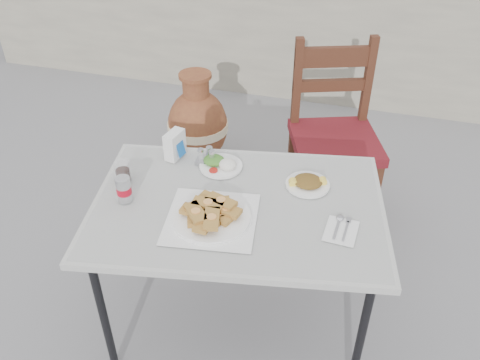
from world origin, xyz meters
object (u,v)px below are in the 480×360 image
(salad_chopped_plate, at_px, (308,183))
(terracotta_urn, at_px, (198,126))
(soda_can, at_px, (124,189))
(pide_plate, at_px, (211,213))
(cafe_table, at_px, (238,213))
(condiment_caddy, at_px, (208,157))
(salad_rice_plate, at_px, (220,164))
(napkin_holder, at_px, (175,145))
(cola_glass, at_px, (123,173))
(chair, at_px, (334,135))

(salad_chopped_plate, height_order, terracotta_urn, salad_chopped_plate)
(soda_can, bearing_deg, pide_plate, -2.36)
(cafe_table, bearing_deg, soda_can, -166.55)
(soda_can, distance_m, condiment_caddy, 0.43)
(pide_plate, xyz_separation_m, salad_rice_plate, (-0.08, 0.35, -0.01))
(napkin_holder, bearing_deg, soda_can, -91.50)
(cola_glass, bearing_deg, napkin_holder, 58.72)
(cafe_table, height_order, soda_can, soda_can)
(cola_glass, height_order, chair, chair)
(soda_can, relative_size, cola_glass, 1.17)
(pide_plate, xyz_separation_m, chair, (0.35, 1.06, -0.21))
(pide_plate, relative_size, terracotta_urn, 0.57)
(chair, bearing_deg, cola_glass, -150.52)
(pide_plate, height_order, salad_chopped_plate, pide_plate)
(pide_plate, height_order, napkin_holder, napkin_holder)
(cola_glass, bearing_deg, chair, 49.41)
(pide_plate, bearing_deg, salad_chopped_plate, 44.64)
(salad_rice_plate, height_order, napkin_holder, napkin_holder)
(cafe_table, distance_m, terracotta_urn, 1.37)
(napkin_holder, bearing_deg, salad_chopped_plate, 5.98)
(soda_can, bearing_deg, terracotta_urn, 97.54)
(salad_chopped_plate, bearing_deg, cafe_table, -142.09)
(salad_rice_plate, relative_size, condiment_caddy, 1.80)
(cola_glass, distance_m, napkin_holder, 0.28)
(cola_glass, bearing_deg, condiment_caddy, 38.38)
(cafe_table, bearing_deg, salad_chopped_plate, 37.91)
(chair, height_order, terracotta_urn, chair)
(salad_rice_plate, relative_size, cola_glass, 2.06)
(salad_rice_plate, distance_m, salad_chopped_plate, 0.40)
(napkin_holder, xyz_separation_m, terracotta_urn, (-0.25, 0.92, -0.46))
(salad_rice_plate, height_order, terracotta_urn, salad_rice_plate)
(salad_chopped_plate, bearing_deg, terracotta_urn, 131.64)
(salad_rice_plate, relative_size, salad_chopped_plate, 1.02)
(pide_plate, distance_m, salad_rice_plate, 0.36)
(pide_plate, xyz_separation_m, cola_glass, (-0.44, 0.13, 0.01))
(cafe_table, distance_m, salad_chopped_plate, 0.32)
(cafe_table, height_order, cola_glass, cola_glass)
(salad_rice_plate, xyz_separation_m, terracotta_urn, (-0.47, 0.94, -0.41))
(soda_can, relative_size, napkin_holder, 0.86)
(pide_plate, bearing_deg, chair, 71.60)
(pide_plate, height_order, cola_glass, cola_glass)
(pide_plate, relative_size, salad_chopped_plate, 2.11)
(pide_plate, height_order, chair, chair)
(salad_rice_plate, height_order, condiment_caddy, condiment_caddy)
(pide_plate, bearing_deg, cola_glass, 163.07)
(cola_glass, relative_size, terracotta_urn, 0.13)
(salad_chopped_plate, relative_size, chair, 0.18)
(terracotta_urn, bearing_deg, pide_plate, -67.15)
(soda_can, xyz_separation_m, cola_glass, (-0.07, 0.12, -0.01))
(salad_chopped_plate, height_order, cola_glass, cola_glass)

